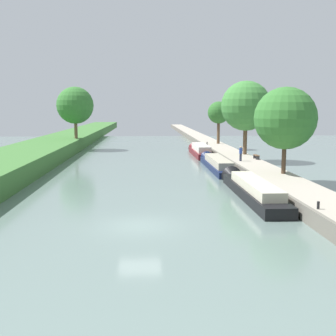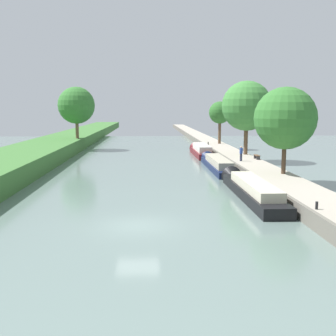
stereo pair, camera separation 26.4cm
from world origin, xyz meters
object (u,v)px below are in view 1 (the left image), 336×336
at_px(narrowboat_black, 251,188).
at_px(park_bench, 256,156).
at_px(person_walking, 241,153).
at_px(mooring_bollard_near, 318,205).
at_px(narrowboat_maroon, 200,151).
at_px(narrowboat_navy, 216,164).
at_px(mooring_bollard_far, 207,143).

distance_m(narrowboat_black, park_bench, 16.26).
distance_m(person_walking, mooring_bollard_near, 22.35).
xyz_separation_m(narrowboat_black, narrowboat_maroon, (-0.19, 28.92, 0.06)).
distance_m(narrowboat_black, person_walking, 14.16).
xyz_separation_m(narrowboat_black, mooring_bollard_near, (1.78, -8.43, 0.61)).
distance_m(narrowboat_black, mooring_bollard_near, 8.63).
bearing_deg(narrowboat_navy, mooring_bollard_far, 84.49).
height_order(narrowboat_maroon, person_walking, person_walking).
relative_size(narrowboat_navy, person_walking, 8.89).
distance_m(narrowboat_black, narrowboat_navy, 15.05).
height_order(narrowboat_black, mooring_bollard_near, narrowboat_black).
bearing_deg(narrowboat_black, mooring_bollard_far, 87.09).
bearing_deg(narrowboat_black, park_bench, 73.56).
bearing_deg(narrowboat_maroon, narrowboat_black, -89.61).
distance_m(narrowboat_maroon, mooring_bollard_far, 6.52).
relative_size(narrowboat_navy, mooring_bollard_near, 32.78).
relative_size(person_walking, park_bench, 1.11).
relative_size(narrowboat_black, park_bench, 9.79).
distance_m(narrowboat_navy, mooring_bollard_far, 20.16).
height_order(narrowboat_maroon, park_bench, narrowboat_maroon).
xyz_separation_m(narrowboat_maroon, mooring_bollard_near, (1.98, -37.34, 0.54)).
bearing_deg(park_bench, narrowboat_navy, -173.57).
relative_size(person_walking, mooring_bollard_near, 3.69).
xyz_separation_m(mooring_bollard_near, mooring_bollard_far, (0.00, 43.53, 0.00)).
relative_size(person_walking, mooring_bollard_far, 3.69).
relative_size(narrowboat_black, mooring_bollard_near, 32.62).
xyz_separation_m(narrowboat_black, person_walking, (2.38, 13.91, 1.25)).
bearing_deg(person_walking, narrowboat_black, -99.70).
relative_size(narrowboat_maroon, mooring_bollard_far, 29.36).
xyz_separation_m(mooring_bollard_far, park_bench, (2.81, -19.52, 0.12)).
distance_m(narrowboat_navy, park_bench, 4.84).
xyz_separation_m(person_walking, mooring_bollard_far, (-0.59, 21.20, -0.65)).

